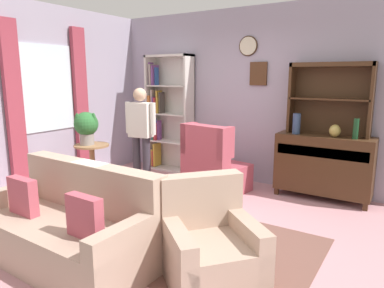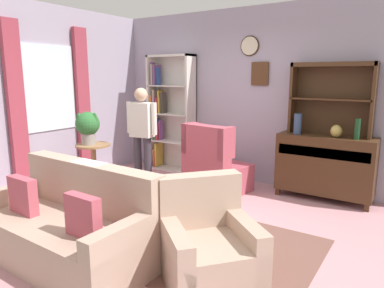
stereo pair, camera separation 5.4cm
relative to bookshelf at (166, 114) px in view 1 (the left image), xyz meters
The scene contains 19 objects.
ground_plane 2.71m from the bookshelf, 51.03° to the right, with size 5.40×4.60×0.02m, color #C68C93.
wall_back 1.63m from the bookshelf, ahead, with size 5.00×0.09×2.80m.
wall_left 2.17m from the bookshelf, 116.13° to the right, with size 0.16×4.20×2.80m.
area_rug 3.04m from the bookshelf, 51.69° to the right, with size 2.97×1.76×0.01m, color brown.
bookshelf is the anchor object (origin of this frame).
sideboard 2.88m from the bookshelf, ahead, with size 1.30×0.45×0.92m.
sideboard_hutch 2.87m from the bookshelf, ahead, with size 1.10×0.26×1.00m.
vase_tall 2.44m from the bookshelf, ahead, with size 0.11×0.11×0.29m, color #33476B.
vase_round 2.96m from the bookshelf, ahead, with size 0.15×0.15×0.17m, color tan.
bottle_wine 3.22m from the bookshelf, ahead, with size 0.07×0.07×0.27m, color #194223.
couch_floral 3.46m from the bookshelf, 69.17° to the right, with size 1.82×0.89×0.90m.
armchair_floral 3.79m from the bookshelf, 47.74° to the right, with size 1.08×1.08×0.88m.
wingback_chair 1.70m from the bookshelf, 27.16° to the right, with size 0.90×0.91×1.05m.
plant_stand 1.71m from the bookshelf, 98.67° to the right, with size 0.52×0.52×0.71m.
potted_plant_large 1.65m from the bookshelf, 99.83° to the right, with size 0.36×0.36×0.50m.
potted_plant_small 2.18m from the bookshelf, 91.83° to the right, with size 0.21×0.21×0.29m.
person_reading 1.19m from the bookshelf, 72.72° to the right, with size 0.53×0.25×1.56m.
coffee_table 2.75m from the bookshelf, 62.40° to the right, with size 0.80×0.50×0.42m.
book_stack 2.83m from the bookshelf, 62.52° to the right, with size 0.20×0.16×0.10m.
Camera 1 is at (2.29, -3.23, 1.75)m, focal length 33.00 mm.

